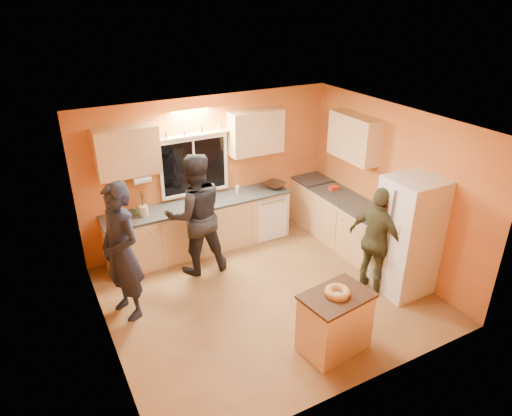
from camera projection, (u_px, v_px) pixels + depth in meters
ground at (267, 295)px, 6.82m from camera, size 4.50×4.50×0.00m
room_shell at (261, 184)px, 6.50m from camera, size 4.54×4.04×2.61m
back_counter at (220, 222)px, 7.98m from camera, size 4.23×0.62×0.90m
right_counter at (351, 226)px, 7.85m from camera, size 0.62×1.84×0.90m
refrigerator at (408, 236)px, 6.60m from camera, size 0.72×0.70×1.80m
island at (335, 322)px, 5.64m from camera, size 0.91×0.68×0.82m
bundt_pastry at (337, 292)px, 5.45m from camera, size 0.31×0.31×0.09m
person_left at (122, 252)px, 6.04m from camera, size 0.69×0.83×1.97m
person_center at (196, 215)px, 7.04m from camera, size 1.03×0.84×1.97m
person_right at (377, 241)px, 6.62m from camera, size 0.60×1.04×1.66m
mixing_bowl at (275, 185)px, 8.21m from camera, size 0.49×0.49×0.09m
utensil_crock at (144, 211)px, 7.18m from camera, size 0.14×0.14×0.17m
potted_plant at (382, 212)px, 7.00m from camera, size 0.26×0.23×0.29m
red_box at (334, 188)px, 8.12m from camera, size 0.16×0.12×0.07m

